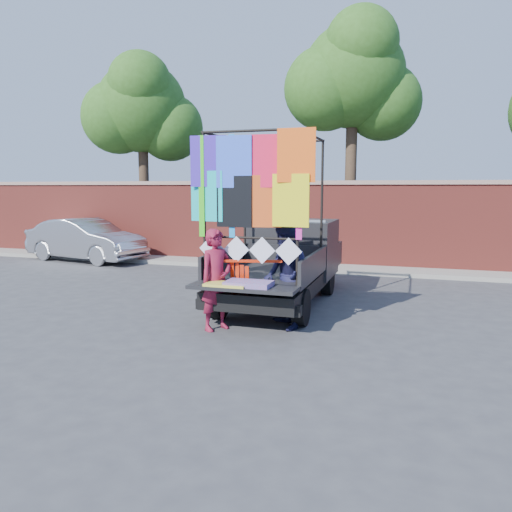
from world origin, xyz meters
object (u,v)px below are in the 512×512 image
(pickup_truck, at_px, (288,260))
(man, at_px, (285,276))
(woman, at_px, (217,280))
(sedan, at_px, (86,240))

(pickup_truck, relative_size, man, 2.93)
(woman, xyz_separation_m, man, (1.09, 0.43, 0.04))
(pickup_truck, bearing_deg, woman, -100.96)
(pickup_truck, relative_size, woman, 3.08)
(pickup_truck, bearing_deg, sedan, 156.53)
(man, bearing_deg, woman, -100.96)
(pickup_truck, height_order, sedan, pickup_truck)
(pickup_truck, xyz_separation_m, man, (0.55, -2.33, 0.06))
(woman, bearing_deg, sedan, 80.52)
(pickup_truck, height_order, man, pickup_truck)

